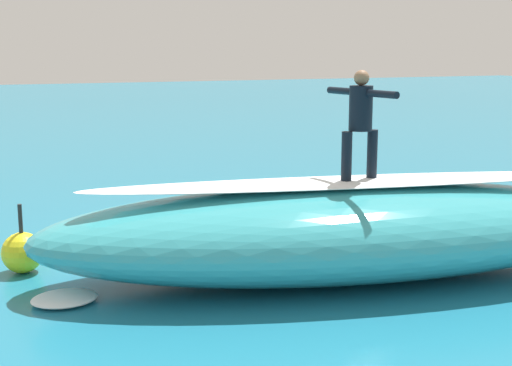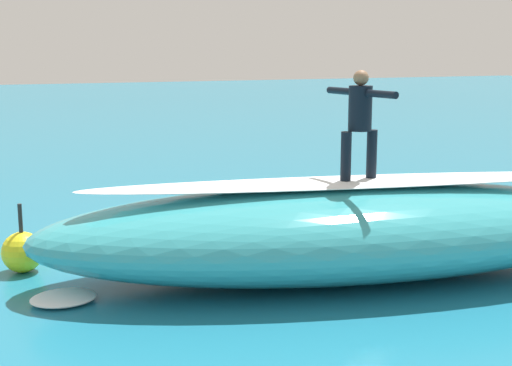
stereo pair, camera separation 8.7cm
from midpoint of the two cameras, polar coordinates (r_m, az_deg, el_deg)
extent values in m
plane|color=teal|center=(13.08, 1.00, -4.11)|extent=(120.00, 120.00, 0.00)
ellipsoid|color=teal|center=(10.66, 7.35, -3.79)|extent=(9.53, 4.74, 1.38)
ellipsoid|color=white|center=(10.50, 7.45, 0.06)|extent=(7.79, 2.63, 0.08)
ellipsoid|color=yellow|center=(10.56, 8.35, 0.08)|extent=(2.16, 0.79, 0.08)
cylinder|color=black|center=(10.35, 7.39, 2.10)|extent=(0.15, 0.15, 0.71)
cylinder|color=black|center=(10.65, 9.40, 2.28)|extent=(0.15, 0.15, 0.71)
cylinder|color=black|center=(10.42, 8.51, 5.88)|extent=(0.38, 0.38, 0.64)
sphere|color=#936B4C|center=(10.39, 8.58, 8.26)|extent=(0.22, 0.22, 0.22)
cylinder|color=black|center=(10.06, 10.21, 6.95)|extent=(0.18, 0.58, 0.10)
cylinder|color=black|center=(10.76, 6.99, 7.27)|extent=(0.18, 0.58, 0.10)
ellipsoid|color=yellow|center=(13.39, -6.22, -3.64)|extent=(0.98, 2.18, 0.08)
cylinder|color=black|center=(13.35, -6.23, -2.90)|extent=(0.44, 0.82, 0.27)
sphere|color=#936B4C|center=(13.74, -7.23, -2.30)|extent=(0.19, 0.19, 0.19)
cylinder|color=black|center=(12.82, -4.32, -3.79)|extent=(0.26, 0.66, 0.12)
cylinder|color=black|center=(12.74, -4.93, -3.89)|extent=(0.26, 0.66, 0.12)
sphere|color=yellow|center=(11.40, -17.85, -5.25)|extent=(0.62, 0.62, 0.62)
cylinder|color=#262626|center=(11.27, -18.00, -2.66)|extent=(0.06, 0.06, 0.43)
ellipsoid|color=white|center=(9.99, -14.80, -8.81)|extent=(0.88, 0.75, 0.13)
ellipsoid|color=white|center=(14.28, -0.88, -2.61)|extent=(0.67, 0.69, 0.12)
camera|label=1|loc=(0.04, -89.79, 0.04)|focal=50.37mm
camera|label=2|loc=(0.04, 90.21, -0.04)|focal=50.37mm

